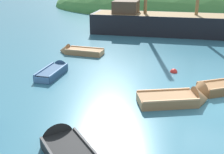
{
  "coord_description": "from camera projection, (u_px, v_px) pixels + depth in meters",
  "views": [
    {
      "loc": [
        -1.08,
        -12.45,
        5.34
      ],
      "look_at": [
        -5.14,
        0.35,
        0.28
      ],
      "focal_mm": 44.86,
      "sensor_mm": 36.0,
      "label": 1
    }
  ],
  "objects": [
    {
      "name": "shore_hill",
      "position": [
        187.0,
        8.0,
        44.43
      ],
      "size": [
        44.12,
        27.84,
        9.85
      ],
      "primitive_type": "ellipsoid",
      "color": "#477F3D",
      "rests_on": "ground"
    },
    {
      "name": "sailing_ship",
      "position": [
        165.0,
        27.0,
        25.47
      ],
      "size": [
        16.38,
        4.6,
        11.36
      ],
      "rotation": [
        0.0,
        0.0,
        0.08
      ],
      "color": "black",
      "rests_on": "ground"
    },
    {
      "name": "rowboat_portside",
      "position": [
        55.0,
        71.0,
        15.6
      ],
      "size": [
        1.06,
        2.96,
        0.89
      ],
      "rotation": [
        0.0,
        0.0,
        1.62
      ],
      "color": "#335175",
      "rests_on": "ground"
    },
    {
      "name": "ground_plane",
      "position": [
        218.0,
        97.0,
        12.68
      ],
      "size": [
        120.0,
        120.0,
        0.0
      ],
      "primitive_type": "plane",
      "color": "teal"
    },
    {
      "name": "buoy_red",
      "position": [
        174.0,
        72.0,
        15.87
      ],
      "size": [
        0.42,
        0.42,
        0.42
      ],
      "primitive_type": "sphere",
      "color": "red",
      "rests_on": "ground"
    },
    {
      "name": "rowboat_outer_right",
      "position": [
        178.0,
        100.0,
        12.1
      ],
      "size": [
        3.3,
        2.35,
        1.15
      ],
      "rotation": [
        0.0,
        0.0,
        0.42
      ],
      "color": "#9E7047",
      "rests_on": "ground"
    },
    {
      "name": "rowboat_center",
      "position": [
        78.0,
        52.0,
        19.45
      ],
      "size": [
        3.18,
        1.09,
        1.04
      ],
      "rotation": [
        0.0,
        0.0,
        3.14
      ],
      "color": "#9E7047",
      "rests_on": "ground"
    },
    {
      "name": "rowboat_far",
      "position": [
        217.0,
        90.0,
        13.18
      ],
      "size": [
        3.2,
        2.68,
        1.01
      ],
      "rotation": [
        0.0,
        0.0,
        3.75
      ],
      "color": "brown",
      "rests_on": "ground"
    },
    {
      "name": "rowboat_near_dock",
      "position": [
        67.0,
        152.0,
        8.65
      ],
      "size": [
        3.49,
        3.32,
        1.16
      ],
      "rotation": [
        0.0,
        0.0,
        2.4
      ],
      "color": "black",
      "rests_on": "ground"
    }
  ]
}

